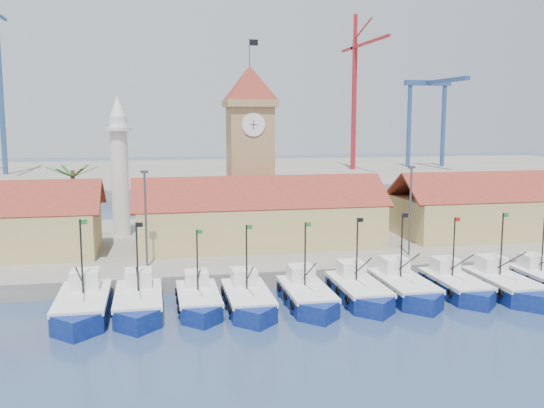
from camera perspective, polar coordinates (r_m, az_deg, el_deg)
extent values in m
plane|color=navy|center=(48.07, 3.01, -10.43)|extent=(400.00, 400.00, 0.00)
cube|color=gray|center=(70.59, -1.78, -3.76)|extent=(140.00, 32.00, 1.50)
cube|color=gray|center=(155.22, -7.02, 2.80)|extent=(240.00, 80.00, 2.00)
cube|color=navy|center=(49.89, -17.35, -9.45)|extent=(3.77, 8.54, 1.94)
cube|color=navy|center=(45.87, -17.92, -11.04)|extent=(3.77, 3.77, 1.94)
cube|color=silver|center=(49.62, -17.40, -8.38)|extent=(3.85, 8.77, 0.38)
cube|color=silver|center=(51.43, -17.19, -6.79)|extent=(2.26, 2.37, 1.51)
cylinder|color=black|center=(49.39, -17.48, -4.84)|extent=(0.15, 0.15, 6.04)
cube|color=#197226|center=(48.82, -17.31, -1.63)|extent=(0.54, 0.02, 0.38)
cube|color=navy|center=(49.72, -12.44, -9.36)|extent=(3.58, 8.10, 1.84)
cube|color=navy|center=(45.87, -12.54, -10.87)|extent=(3.58, 3.58, 1.84)
cube|color=silver|center=(49.45, -12.47, -8.34)|extent=(3.65, 8.32, 0.36)
cube|color=silver|center=(51.18, -12.46, -6.83)|extent=(2.15, 2.25, 1.43)
cylinder|color=black|center=(49.23, -12.56, -4.98)|extent=(0.14, 0.14, 5.72)
cube|color=black|center=(48.69, -12.36, -1.92)|extent=(0.51, 0.02, 0.36)
cube|color=navy|center=(49.79, -6.94, -9.26)|extent=(3.21, 7.26, 1.65)
cube|color=navy|center=(46.35, -6.59, -10.59)|extent=(3.21, 3.21, 1.65)
cube|color=silver|center=(49.55, -6.96, -8.35)|extent=(3.27, 7.46, 0.32)
cube|color=silver|center=(51.10, -7.12, -6.99)|extent=(1.92, 2.02, 1.28)
cylinder|color=black|center=(49.33, -7.05, -5.34)|extent=(0.13, 0.13, 5.13)
cube|color=#197226|center=(48.85, -6.83, -2.61)|extent=(0.46, 0.02, 0.32)
cube|color=navy|center=(49.47, -2.30, -9.29)|extent=(3.40, 7.69, 1.75)
cube|color=navy|center=(45.86, -1.53, -10.71)|extent=(3.40, 3.40, 1.75)
cube|color=silver|center=(49.21, -2.30, -8.32)|extent=(3.47, 7.91, 0.34)
cube|color=silver|center=(50.83, -2.65, -6.87)|extent=(2.04, 2.14, 1.36)
cylinder|color=black|center=(48.98, -2.41, -5.11)|extent=(0.14, 0.14, 5.44)
cube|color=#197226|center=(48.50, -2.14, -2.19)|extent=(0.49, 0.02, 0.34)
cube|color=navy|center=(50.50, 3.24, -8.93)|extent=(3.41, 7.72, 1.76)
cube|color=navy|center=(46.95, 4.44, -10.27)|extent=(3.41, 3.41, 1.76)
cube|color=silver|center=(50.25, 3.25, -7.97)|extent=(3.48, 7.94, 0.34)
cube|color=silver|center=(51.85, 2.72, -6.56)|extent=(2.05, 2.15, 1.37)
cylinder|color=black|center=(50.02, 3.14, -4.81)|extent=(0.14, 0.14, 5.46)
cube|color=#197226|center=(49.58, 3.43, -1.94)|extent=(0.49, 0.02, 0.34)
cube|color=navy|center=(52.22, 8.10, -8.41)|extent=(3.49, 7.89, 1.79)
cube|color=navy|center=(48.69, 9.66, -9.68)|extent=(3.49, 3.49, 1.79)
cube|color=silver|center=(51.98, 8.12, -7.46)|extent=(3.56, 8.11, 0.35)
cube|color=silver|center=(53.57, 7.44, -6.09)|extent=(2.09, 2.19, 1.39)
cylinder|color=black|center=(51.76, 8.00, -4.34)|extent=(0.14, 0.14, 5.58)
cube|color=black|center=(51.35, 8.32, -1.50)|extent=(0.50, 0.02, 0.35)
cube|color=navy|center=(53.85, 12.20, -7.98)|extent=(3.60, 8.15, 1.85)
cube|color=navy|center=(50.30, 14.06, -9.20)|extent=(3.60, 3.60, 1.85)
cube|color=silver|center=(53.61, 12.23, -7.03)|extent=(3.68, 8.38, 0.36)
cube|color=silver|center=(55.21, 11.41, -5.68)|extent=(2.16, 2.26, 1.44)
cylinder|color=black|center=(53.39, 12.10, -3.90)|extent=(0.14, 0.14, 5.77)
cube|color=black|center=(53.01, 12.45, -1.06)|extent=(0.51, 0.02, 0.36)
cube|color=navy|center=(55.74, 16.82, -7.63)|extent=(3.36, 7.61, 1.73)
cube|color=navy|center=(52.55, 18.78, -8.68)|extent=(3.36, 3.36, 1.73)
cube|color=silver|center=(55.51, 16.85, -6.77)|extent=(3.43, 7.83, 0.34)
cube|color=silver|center=(56.96, 15.99, -5.56)|extent=(2.02, 2.12, 1.35)
cylinder|color=black|center=(55.31, 16.73, -3.96)|extent=(0.13, 0.13, 5.38)
cube|color=#A5140F|center=(54.97, 17.06, -1.39)|extent=(0.48, 0.02, 0.34)
cube|color=navy|center=(57.03, 20.88, -7.44)|extent=(3.56, 8.06, 1.83)
cube|color=navy|center=(53.81, 23.17, -8.49)|extent=(3.56, 3.56, 1.83)
cube|color=silver|center=(56.80, 20.93, -6.55)|extent=(3.63, 8.28, 0.36)
cube|color=silver|center=(58.27, 19.91, -5.31)|extent=(2.14, 2.24, 1.42)
cylinder|color=black|center=(56.59, 20.80, -3.63)|extent=(0.14, 0.14, 5.70)
cube|color=#197226|center=(56.27, 21.15, -0.98)|extent=(0.51, 0.02, 0.36)
cube|color=navy|center=(60.65, 24.19, -6.75)|extent=(3.20, 7.23, 1.64)
cube|color=silver|center=(60.46, 24.24, -6.00)|extent=(3.26, 7.44, 0.32)
cube|color=silver|center=(61.73, 23.31, -4.97)|extent=(1.92, 2.01, 1.28)
cylinder|color=black|center=(60.28, 24.13, -3.54)|extent=(0.13, 0.13, 5.12)
cube|color=tan|center=(66.15, -1.23, -1.91)|extent=(26.00, 10.00, 4.50)
cube|color=#973626|center=(63.15, -0.84, 1.05)|extent=(27.04, 5.13, 3.21)
cube|color=#973626|center=(68.04, -1.60, 1.56)|extent=(27.04, 5.13, 3.21)
cube|color=tan|center=(78.24, 22.53, -0.97)|extent=(30.00, 10.00, 4.50)
cube|color=#973626|center=(75.73, 23.73, 1.54)|extent=(31.20, 5.13, 3.21)
cube|color=#973626|center=(79.85, 21.68, 1.96)|extent=(31.20, 5.13, 3.21)
cube|color=#A57E55|center=(71.33, -2.08, 3.07)|extent=(5.00, 5.00, 15.00)
cube|color=#A57E55|center=(71.06, -2.11, 9.43)|extent=(5.80, 5.80, 0.80)
pyramid|color=#973626|center=(71.15, -2.12, 11.28)|extent=(5.80, 5.80, 4.00)
cylinder|color=white|center=(68.53, -1.76, 7.47)|extent=(2.60, 0.15, 2.60)
cube|color=black|center=(68.46, -1.75, 7.47)|extent=(0.08, 0.02, 1.00)
cube|color=black|center=(68.46, -1.75, 7.47)|extent=(0.80, 0.02, 0.08)
cylinder|color=#3F3F44|center=(71.43, -2.14, 14.08)|extent=(0.10, 0.10, 3.00)
cube|color=black|center=(71.63, -1.73, 14.96)|extent=(1.00, 0.03, 0.70)
cylinder|color=silver|center=(72.56, -14.12, 2.52)|extent=(2.00, 2.00, 14.00)
cylinder|color=silver|center=(72.25, -14.27, 6.86)|extent=(3.00, 3.00, 0.40)
cone|color=silver|center=(72.25, -14.35, 8.92)|extent=(1.80, 1.80, 2.40)
cylinder|color=brown|center=(71.36, -18.13, -0.16)|extent=(0.44, 0.44, 8.00)
cube|color=#1E581E|center=(70.78, -17.14, 2.92)|extent=(2.80, 0.35, 1.18)
cube|color=#1E581E|center=(72.05, -17.59, 2.99)|extent=(1.71, 2.60, 1.18)
cube|color=#1E581E|center=(72.22, -18.70, 2.95)|extent=(1.71, 2.60, 1.18)
cube|color=#1E581E|center=(71.12, -19.38, 2.84)|extent=(2.80, 0.35, 1.18)
cube|color=#1E581E|center=(69.83, -18.95, 2.77)|extent=(1.71, 2.60, 1.18)
cube|color=#1E581E|center=(69.65, -17.81, 2.81)|extent=(1.71, 2.60, 1.18)
cylinder|color=#3F3F44|center=(56.91, -11.79, -1.44)|extent=(0.20, 0.20, 9.00)
cube|color=#3F3F44|center=(56.36, -11.92, 2.98)|extent=(0.70, 0.25, 0.25)
cylinder|color=#3F3F44|center=(62.28, 12.88, -0.65)|extent=(0.20, 0.20, 9.00)
cube|color=#3F3F44|center=(61.77, 13.00, 3.38)|extent=(0.70, 0.25, 0.25)
cube|color=#2A4A83|center=(156.01, -24.17, 9.51)|extent=(1.00, 1.00, 37.86)
cube|color=#2A4A83|center=(162.50, -24.15, 15.79)|extent=(0.60, 10.00, 0.60)
cube|color=#AC1A20|center=(157.62, 7.72, 9.03)|extent=(1.00, 1.00, 31.86)
cube|color=#AC1A20|center=(149.19, 9.12, 14.81)|extent=(0.60, 25.04, 0.60)
cube|color=#AC1A20|center=(163.28, 7.24, 14.26)|extent=(0.60, 10.00, 0.60)
cube|color=#AC1A20|center=(159.13, 7.86, 16.04)|extent=(0.80, 0.80, 7.00)
cube|color=#2A4A83|center=(168.61, 12.77, 7.17)|extent=(0.90, 0.90, 22.00)
cube|color=#2A4A83|center=(172.90, 15.82, 7.08)|extent=(0.90, 0.90, 22.00)
cube|color=#2A4A83|center=(170.93, 14.45, 10.98)|extent=(13.00, 1.40, 1.40)
cube|color=#2A4A83|center=(161.97, 16.01, 11.09)|extent=(1.40, 22.00, 1.00)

